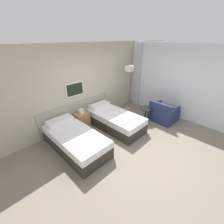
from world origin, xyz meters
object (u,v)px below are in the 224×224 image
Objects in this scene: bed_near_door at (75,140)px; bed_near_window at (114,120)px; floor_lamp at (129,73)px; nightstand at (82,120)px; side_table at (146,112)px; armchair at (164,114)px.

bed_near_door is 1.59m from bed_near_window.
bed_near_door is 3.34m from floor_lamp.
nightstand is at bearing 44.41° from bed_near_door.
side_table is at bearing -34.59° from nightstand.
floor_lamp is (3.02, 0.57, 1.30)m from bed_near_door.
nightstand is 0.37× the size of floor_lamp.
armchair is at bearing -43.01° from side_table.
nightstand is 2.32m from side_table.
nightstand is at bearing 135.59° from bed_near_window.
armchair is (3.20, -1.00, -0.01)m from bed_near_door.
side_table is (1.11, -0.54, 0.10)m from bed_near_window.
bed_near_door is 3.89× the size of side_table.
armchair reaches higher than nightstand.
bed_near_door is at bearing 180.00° from bed_near_window.
bed_near_window is 1.24m from side_table.
armchair is at bearing -31.86° from bed_near_window.
side_table is at bearing 49.57° from armchair.
floor_lamp reaches higher than armchair.
armchair is at bearing -83.47° from floor_lamp.
nightstand reaches higher than bed_near_door.
nightstand is at bearing 145.41° from side_table.
bed_near_window is at bearing 0.00° from bed_near_door.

